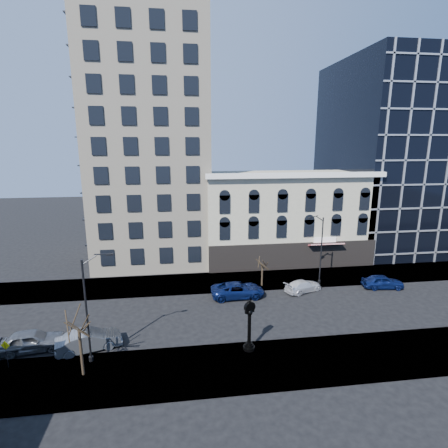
{
  "coord_description": "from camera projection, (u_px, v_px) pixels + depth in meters",
  "views": [
    {
      "loc": [
        -2.55,
        -30.25,
        16.08
      ],
      "look_at": [
        2.0,
        4.0,
        8.0
      ],
      "focal_mm": 28.0,
      "sensor_mm": 36.0,
      "label": 1
    }
  ],
  "objects": [
    {
      "name": "car_far_b",
      "position": [
        303.0,
        286.0,
        38.53
      ],
      "size": [
        4.78,
        3.33,
        1.29
      ],
      "primitive_type": "imported",
      "rotation": [
        0.0,
        0.0,
        1.95
      ],
      "color": "silver",
      "rests_on": "ground"
    },
    {
      "name": "cream_tower",
      "position": [
        149.0,
        117.0,
        46.23
      ],
      "size": [
        15.9,
        15.4,
        42.5
      ],
      "color": "beige",
      "rests_on": "ground"
    },
    {
      "name": "bare_tree_far",
      "position": [
        262.0,
        260.0,
        39.32
      ],
      "size": [
        2.36,
        2.36,
        4.05
      ],
      "color": "#322719",
      "rests_on": "sidewalk_far"
    },
    {
      "name": "street_lamp_near",
      "position": [
        93.0,
        280.0,
        24.94
      ],
      "size": [
        2.15,
        0.76,
        8.46
      ],
      "rotation": [
        0.0,
        0.0,
        0.24
      ],
      "color": "black",
      "rests_on": "sidewalk_near"
    },
    {
      "name": "victorian_row",
      "position": [
        284.0,
        217.0,
        48.7
      ],
      "size": [
        22.6,
        11.19,
        12.5
      ],
      "color": "#B5AF95",
      "rests_on": "ground"
    },
    {
      "name": "street_lamp_far",
      "position": [
        318.0,
        232.0,
        38.99
      ],
      "size": [
        2.06,
        0.91,
        8.27
      ],
      "rotation": [
        0.0,
        0.0,
        3.48
      ],
      "color": "black",
      "rests_on": "sidewalk_far"
    },
    {
      "name": "ground",
      "position": [
        209.0,
        316.0,
        33.19
      ],
      "size": [
        160.0,
        160.0,
        0.0
      ],
      "primitive_type": "plane",
      "color": "black",
      "rests_on": "ground"
    },
    {
      "name": "car_far_a",
      "position": [
        238.0,
        290.0,
        37.1
      ],
      "size": [
        5.78,
        2.82,
        1.58
      ],
      "primitive_type": "imported",
      "rotation": [
        0.0,
        0.0,
        1.61
      ],
      "color": "#0C194C",
      "rests_on": "ground"
    },
    {
      "name": "warning_sign",
      "position": [
        6.0,
        349.0,
        25.09
      ],
      "size": [
        0.68,
        0.2,
        2.12
      ],
      "rotation": [
        0.0,
        0.0,
        -0.25
      ],
      "color": "black",
      "rests_on": "sidewalk_near"
    },
    {
      "name": "car_far_c",
      "position": [
        383.0,
        282.0,
        39.39
      ],
      "size": [
        4.67,
        2.33,
        1.53
      ],
      "primitive_type": "imported",
      "rotation": [
        0.0,
        0.0,
        1.45
      ],
      "color": "#0C194C",
      "rests_on": "ground"
    },
    {
      "name": "sidewalk_near",
      "position": [
        218.0,
        368.0,
        25.45
      ],
      "size": [
        160.0,
        6.0,
        0.12
      ],
      "primitive_type": "cube",
      "color": "gray",
      "rests_on": "ground"
    },
    {
      "name": "street_clock",
      "position": [
        249.0,
        327.0,
        27.21
      ],
      "size": [
        0.96,
        0.96,
        4.23
      ],
      "rotation": [
        0.0,
        0.0,
        0.42
      ],
      "color": "black",
      "rests_on": "sidewalk_near"
    },
    {
      "name": "glass_office",
      "position": [
        401.0,
        156.0,
        54.28
      ],
      "size": [
        20.0,
        20.15,
        28.0
      ],
      "color": "black",
      "rests_on": "ground"
    },
    {
      "name": "car_near_a",
      "position": [
        31.0,
        341.0,
        27.51
      ],
      "size": [
        5.22,
        2.8,
        1.69
      ],
      "primitive_type": "imported",
      "rotation": [
        0.0,
        0.0,
        1.74
      ],
      "color": "#595B60",
      "rests_on": "ground"
    },
    {
      "name": "car_near_b",
      "position": [
        89.0,
        340.0,
        27.63
      ],
      "size": [
        5.24,
        3.12,
        1.63
      ],
      "primitive_type": "imported",
      "rotation": [
        0.0,
        0.0,
        1.87
      ],
      "color": "#595B60",
      "rests_on": "ground"
    },
    {
      "name": "sidewalk_far",
      "position": [
        203.0,
        283.0,
        40.9
      ],
      "size": [
        160.0,
        6.0,
        0.12
      ],
      "primitive_type": "cube",
      "color": "gray",
      "rests_on": "ground"
    },
    {
      "name": "bare_tree_near",
      "position": [
        78.0,
        319.0,
        23.68
      ],
      "size": [
        3.29,
        3.29,
        5.65
      ],
      "color": "#322719",
      "rests_on": "sidewalk_near"
    }
  ]
}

